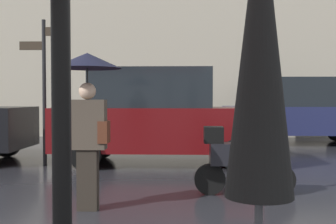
{
  "coord_description": "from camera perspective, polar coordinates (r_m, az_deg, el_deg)",
  "views": [
    {
      "loc": [
        0.29,
        -2.42,
        1.43
      ],
      "look_at": [
        0.05,
        4.1,
        1.21
      ],
      "focal_mm": 44.26,
      "sensor_mm": 36.0,
      "label": 1
    }
  ],
  "objects": [
    {
      "name": "street_signpost",
      "position": [
        9.23,
        -16.66,
        4.6
      ],
      "size": [
        1.08,
        0.08,
        3.09
      ],
      "color": "black",
      "rests_on": "ground"
    },
    {
      "name": "folded_patio_umbrella_near",
      "position": [
        1.8,
        12.53,
        4.53
      ],
      "size": [
        0.46,
        0.46,
        2.32
      ],
      "color": "black",
      "rests_on": "ground"
    },
    {
      "name": "parked_car_left",
      "position": [
        8.96,
        -1.22,
        -0.65
      ],
      "size": [
        4.58,
        1.85,
        2.06
      ],
      "rotation": [
        0.0,
        0.0,
        3.31
      ],
      "color": "#590C0F",
      "rests_on": "ground"
    },
    {
      "name": "parked_car_right",
      "position": [
        13.44,
        17.31,
        0.13
      ],
      "size": [
        4.6,
        1.94,
        2.05
      ],
      "rotation": [
        0.0,
        0.0,
        3.42
      ],
      "color": "#1E234C",
      "rests_on": "ground"
    },
    {
      "name": "pedestrian_with_umbrella",
      "position": [
        5.34,
        -10.97,
        2.43
      ],
      "size": [
        0.87,
        0.87,
        2.0
      ],
      "rotation": [
        0.0,
        0.0,
        3.96
      ],
      "color": "#2A241E",
      "rests_on": "ground"
    },
    {
      "name": "parked_scooter",
      "position": [
        6.2,
        10.1,
        -6.18
      ],
      "size": [
        1.48,
        0.32,
        1.23
      ],
      "rotation": [
        0.0,
        0.0,
        0.28
      ],
      "color": "black",
      "rests_on": "ground"
    }
  ]
}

